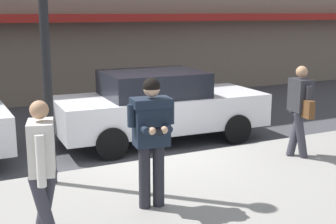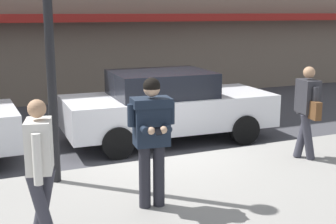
# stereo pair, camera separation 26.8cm
# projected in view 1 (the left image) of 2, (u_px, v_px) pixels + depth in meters

# --- Properties ---
(ground_plane) EXTENTS (80.00, 80.00, 0.00)m
(ground_plane) POSITION_uv_depth(u_px,v_px,m) (150.00, 162.00, 8.84)
(ground_plane) COLOR #3D3D42
(sidewalk) EXTENTS (32.00, 5.30, 0.14)m
(sidewalk) POSITION_uv_depth(u_px,v_px,m) (294.00, 203.00, 6.77)
(sidewalk) COLOR gray
(sidewalk) RESTS_ON ground
(curb_paint_line) EXTENTS (28.00, 0.12, 0.01)m
(curb_paint_line) POSITION_uv_depth(u_px,v_px,m) (195.00, 154.00, 9.32)
(curb_paint_line) COLOR silver
(curb_paint_line) RESTS_ON ground
(parked_sedan_mid) EXTENTS (4.58, 2.09, 1.54)m
(parked_sedan_mid) POSITION_uv_depth(u_px,v_px,m) (159.00, 106.00, 10.14)
(parked_sedan_mid) COLOR silver
(parked_sedan_mid) RESTS_ON ground
(man_texting_on_phone) EXTENTS (0.65, 0.61, 1.81)m
(man_texting_on_phone) POSITION_uv_depth(u_px,v_px,m) (151.00, 129.00, 6.25)
(man_texting_on_phone) COLOR #23232B
(man_texting_on_phone) RESTS_ON sidewalk
(pedestrian_in_light_coat) EXTENTS (0.40, 0.58, 1.70)m
(pedestrian_in_light_coat) POSITION_uv_depth(u_px,v_px,m) (42.00, 164.00, 5.26)
(pedestrian_in_light_coat) COLOR #33333D
(pedestrian_in_light_coat) RESTS_ON sidewalk
(pedestrian_with_bag) EXTENTS (0.37, 0.72, 1.70)m
(pedestrian_with_bag) POSITION_uv_depth(u_px,v_px,m) (300.00, 106.00, 8.50)
(pedestrian_with_bag) COLOR #33333D
(pedestrian_with_bag) RESTS_ON sidewalk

